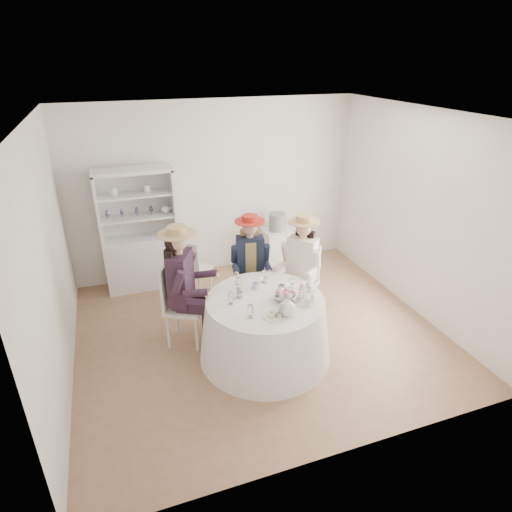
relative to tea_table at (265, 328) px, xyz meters
name	(u,v)px	position (x,y,z in m)	size (l,w,h in m)	color
ground	(259,332)	(0.09, 0.46, -0.38)	(4.50, 4.50, 0.00)	#8B6445
ceiling	(259,115)	(0.09, 0.46, 2.32)	(4.50, 4.50, 0.00)	white
wall_back	(216,189)	(0.09, 2.46, 0.97)	(4.50, 4.50, 0.00)	silver
wall_front	(347,332)	(0.09, -1.54, 0.97)	(4.50, 4.50, 0.00)	silver
wall_left	(49,265)	(-2.16, 0.46, 0.97)	(4.50, 4.50, 0.00)	silver
wall_right	(419,214)	(2.34, 0.46, 0.97)	(4.50, 4.50, 0.00)	silver
tea_table	(265,328)	(0.00, 0.00, 0.00)	(1.55, 1.55, 0.77)	white
hutch	(141,247)	(-1.15, 2.22, 0.27)	(1.18, 0.64, 1.84)	silver
side_table	(277,249)	(1.00, 2.10, -0.05)	(0.44, 0.44, 0.68)	silver
hatbox	(277,222)	(1.00, 2.10, 0.43)	(0.28, 0.28, 0.28)	black
guest_left	(183,280)	(-0.82, 0.58, 0.49)	(0.66, 0.59, 1.55)	silver
guest_mid	(250,259)	(0.16, 0.99, 0.41)	(0.53, 0.56, 1.41)	silver
guest_right	(301,262)	(0.75, 0.66, 0.43)	(0.62, 0.61, 1.45)	silver
spare_chair	(193,267)	(-0.51, 1.61, 0.11)	(0.53, 0.53, 0.91)	silver
teacup_a	(240,295)	(-0.26, 0.14, 0.42)	(0.08, 0.08, 0.06)	white
teacup_b	(255,286)	(-0.03, 0.27, 0.42)	(0.07, 0.07, 0.07)	white
teacup_c	(281,288)	(0.25, 0.12, 0.42)	(0.08, 0.08, 0.06)	white
flower_bowl	(284,298)	(0.19, -0.09, 0.42)	(0.24, 0.24, 0.06)	white
flower_arrangement	(286,294)	(0.21, -0.10, 0.47)	(0.17, 0.17, 0.06)	pink
table_teapot	(287,308)	(0.11, -0.37, 0.47)	(0.25, 0.18, 0.19)	white
sandwich_plate	(276,315)	(-0.02, -0.36, 0.40)	(0.26, 0.26, 0.06)	white
cupcake_stand	(306,295)	(0.40, -0.20, 0.47)	(0.24, 0.24, 0.23)	white
stemware_set	(265,294)	(0.00, 0.00, 0.46)	(0.84, 0.85, 0.15)	white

